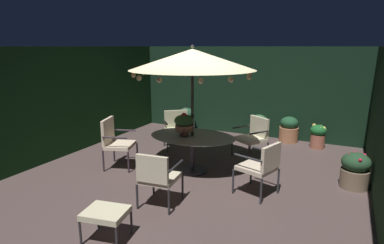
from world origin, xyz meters
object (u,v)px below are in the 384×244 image
patio_chair_northeast (157,175)px  potted_plant_front_corner (259,126)px  centerpiece_planter (184,123)px  patio_chair_southeast (253,135)px  patio_chair_north (115,139)px  potted_plant_left_far (186,119)px  patio_umbrella (192,60)px  patio_chair_south (177,126)px  patio_chair_east (261,164)px  patio_dining_table (192,142)px  potted_plant_back_right (289,129)px  ottoman_footrest (106,214)px  potted_plant_right_near (355,170)px  potted_plant_right_far (318,135)px

patio_chair_northeast → potted_plant_front_corner: 4.57m
centerpiece_planter → patio_chair_southeast: centerpiece_planter is taller
patio_chair_north → patio_chair_southeast: size_ratio=1.13×
centerpiece_planter → potted_plant_front_corner: size_ratio=0.70×
patio_chair_north → potted_plant_front_corner: (2.16, 3.44, -0.24)m
patio_chair_southeast → potted_plant_left_far: bearing=148.9°
patio_umbrella → patio_chair_south: bearing=129.5°
patio_chair_east → patio_dining_table: bearing=161.9°
patio_chair_northeast → centerpiece_planter: bearing=101.7°
patio_chair_southeast → potted_plant_back_right: patio_chair_southeast is taller
centerpiece_planter → patio_chair_south: size_ratio=0.51×
patio_umbrella → patio_chair_east: (1.54, -0.50, -1.70)m
patio_chair_north → patio_chair_northeast: bearing=-32.5°
patio_dining_table → patio_chair_east: patio_chair_east is taller
patio_chair_southeast → ottoman_footrest: 4.14m
patio_chair_northeast → patio_chair_south: size_ratio=0.99×
patio_dining_table → potted_plant_right_near: 3.06m
patio_dining_table → patio_chair_northeast: (0.18, -1.62, -0.08)m
patio_dining_table → potted_plant_left_far: bearing=119.1°
patio_dining_table → patio_chair_north: size_ratio=1.70×
potted_plant_back_right → ottoman_footrest: bearing=-103.6°
patio_chair_south → potted_plant_right_far: (3.20, 1.49, -0.22)m
patio_umbrella → ottoman_footrest: patio_umbrella is taller
potted_plant_left_far → potted_plant_right_near: potted_plant_left_far is taller
potted_plant_front_corner → potted_plant_right_far: size_ratio=1.12×
potted_plant_back_right → centerpiece_planter: bearing=-116.5°
potted_plant_right_far → patio_chair_north: bearing=-138.8°
potted_plant_right_far → patio_chair_southeast: bearing=-132.8°
ottoman_footrest → potted_plant_back_right: size_ratio=0.92×
patio_chair_east → ottoman_footrest: patio_chair_east is taller
patio_chair_north → patio_chair_east: size_ratio=1.12×
centerpiece_planter → potted_plant_front_corner: 3.18m
patio_chair_north → potted_plant_back_right: bearing=50.0°
potted_plant_left_far → potted_plant_right_far: bearing=-1.7°
centerpiece_planter → patio_chair_northeast: 1.63m
patio_chair_northeast → potted_plant_front_corner: size_ratio=1.36×
centerpiece_planter → patio_chair_northeast: (0.31, -1.52, -0.48)m
patio_chair_east → potted_plant_back_right: (-0.13, 3.52, -0.23)m
centerpiece_planter → ottoman_footrest: bearing=-86.0°
patio_chair_north → ottoman_footrest: size_ratio=1.69×
potted_plant_right_near → potted_plant_back_right: bearing=122.7°
patio_umbrella → patio_chair_northeast: patio_umbrella is taller
potted_plant_front_corner → potted_plant_right_near: size_ratio=1.03×
patio_chair_southeast → potted_plant_front_corner: bearing=100.1°
patio_chair_northeast → potted_plant_back_right: bearing=75.0°
patio_chair_south → potted_plant_back_right: bearing=35.8°
patio_umbrella → potted_plant_right_near: size_ratio=3.88×
patio_chair_southeast → potted_plant_left_far: (-2.48, 1.50, -0.18)m
patio_chair_southeast → potted_plant_front_corner: patio_chair_southeast is taller
patio_chair_south → ottoman_footrest: size_ratio=1.49×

